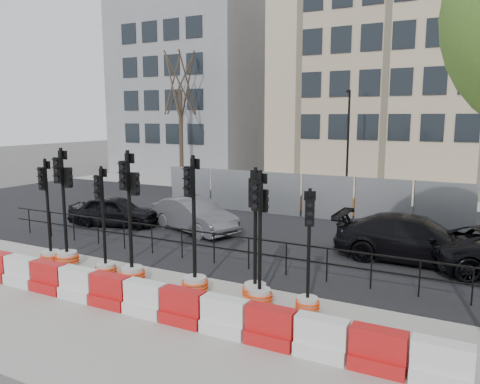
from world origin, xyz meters
The scene contains 22 objects.
ground centered at (0.00, 0.00, 0.00)m, with size 120.00×120.00×0.00m, color #51514C.
sidewalk_near centered at (0.00, -3.00, 0.01)m, with size 40.00×6.00×0.02m, color gray.
road centered at (0.00, 7.00, 0.01)m, with size 40.00×14.00×0.03m, color black.
sidewalk_far centered at (0.00, 16.00, 0.01)m, with size 40.00×4.00×0.02m, color gray.
building_grey centered at (-14.00, 21.99, 7.00)m, with size 11.00×9.06×14.00m.
building_cream centered at (2.00, 21.99, 9.00)m, with size 15.00×10.06×18.00m.
kerb_railing centered at (0.00, 1.20, 0.69)m, with size 18.00×0.04×1.00m.
heras_fencing centered at (0.57, 9.86, 0.65)m, with size 14.33×1.72×2.00m.
lamp_post_far centered at (0.50, 14.98, 3.22)m, with size 0.12×0.56×6.00m.
tree_bare_far centered at (-11.00, 15.50, 6.65)m, with size 2.00×2.00×9.00m.
barrier_row centered at (0.00, -2.80, 0.37)m, with size 14.65×0.50×0.80m.
traffic_signal_a centered at (-4.57, -1.10, 0.68)m, with size 0.65×0.65×3.29m.
traffic_signal_b centered at (-3.95, -1.01, 0.87)m, with size 0.71×0.71×3.63m.
traffic_signal_c centered at (-2.19, -1.22, 0.66)m, with size 0.63×0.63×3.19m.
traffic_signal_d centered at (-1.18, -1.26, 0.87)m, with size 0.72×0.72×3.66m.
traffic_signal_e centered at (0.79, -1.13, 0.74)m, with size 0.71×0.71×3.59m.
traffic_signal_f centered at (2.36, -0.77, 0.79)m, with size 0.66×0.66×3.33m.
traffic_signal_g centered at (2.60, -1.05, 0.68)m, with size 0.65×0.65×3.30m.
traffic_signal_h centered at (3.79, -0.91, 0.61)m, with size 0.58×0.58×2.94m.
car_a centered at (-6.33, 3.76, 0.64)m, with size 4.04×2.53×1.28m, color black.
car_b centered at (-2.83, 4.44, 0.68)m, with size 4.37×2.81×1.36m, color #4F5055.
car_c centered at (5.51, 4.33, 0.73)m, with size 5.03×2.05×1.46m, color black.
Camera 1 is at (7.17, -10.87, 4.52)m, focal length 35.00 mm.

